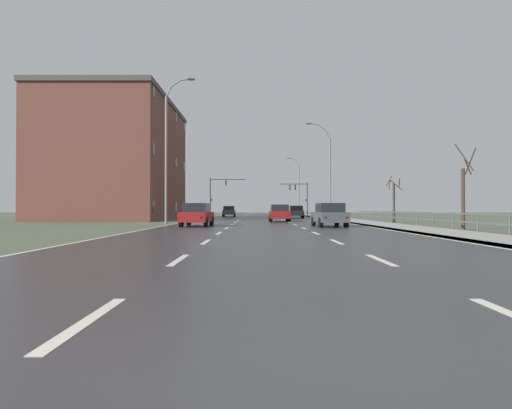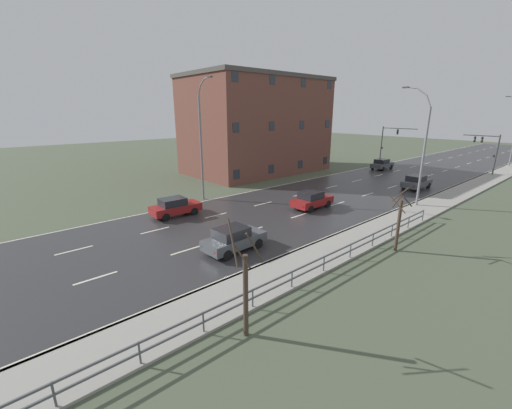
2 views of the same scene
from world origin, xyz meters
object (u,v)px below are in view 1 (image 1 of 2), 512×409
at_px(traffic_signal_right, 299,193).
at_px(car_far_left, 278,213).
at_px(street_lamp_foreground, 511,71).
at_px(traffic_signal_left, 216,191).
at_px(car_far_right, 195,215).
at_px(brick_building, 116,160).
at_px(street_lamp_midground, 327,172).
at_px(street_lamp_distant, 297,187).
at_px(car_near_right, 295,212).
at_px(car_near_left, 328,215).
at_px(car_mid_centre, 228,211).
at_px(street_lamp_left_bank, 166,152).

xyz_separation_m(traffic_signal_right, car_far_left, (-5.18, -31.35, -2.98)).
height_order(street_lamp_foreground, traffic_signal_left, street_lamp_foreground).
distance_m(car_far_right, brick_building, 23.19).
bearing_deg(car_far_right, street_lamp_foreground, -50.50).
relative_size(traffic_signal_left, car_far_left, 1.49).
bearing_deg(traffic_signal_right, traffic_signal_left, -172.72).
bearing_deg(street_lamp_midground, traffic_signal_right, 91.57).
xyz_separation_m(traffic_signal_left, brick_building, (-9.28, -20.78, 2.53)).
distance_m(street_lamp_distant, car_far_left, 42.43).
bearing_deg(street_lamp_distant, brick_building, -125.58).
height_order(street_lamp_distant, traffic_signal_right, street_lamp_distant).
distance_m(car_far_left, car_far_right, 12.08).
bearing_deg(car_near_right, brick_building, -161.83).
xyz_separation_m(car_near_left, car_far_right, (-8.84, 0.55, 0.00)).
bearing_deg(car_mid_centre, traffic_signal_right, 32.13).
xyz_separation_m(street_lamp_distant, street_lamp_left_bank, (-14.93, -47.51, 0.33)).
distance_m(traffic_signal_right, traffic_signal_left, 13.72).
xyz_separation_m(street_lamp_midground, car_near_left, (-3.11, -18.80, -4.39)).
height_order(traffic_signal_left, car_far_left, traffic_signal_left).
relative_size(traffic_signal_right, traffic_signal_left, 0.90).
height_order(car_near_right, brick_building, brick_building).
bearing_deg(car_near_right, car_far_right, -107.90).
height_order(car_mid_centre, brick_building, brick_building).
relative_size(car_far_right, brick_building, 0.21).
relative_size(street_lamp_foreground, street_lamp_midground, 1.06).
relative_size(car_far_left, car_far_right, 0.99).
bearing_deg(street_lamp_left_bank, traffic_signal_left, 88.97).
xyz_separation_m(street_lamp_distant, car_near_right, (-2.95, -26.88, -4.51)).
bearing_deg(car_far_right, brick_building, 123.20).
relative_size(street_lamp_midground, street_lamp_distant, 0.98).
xyz_separation_m(traffic_signal_left, car_far_right, (2.30, -40.03, -3.28)).
xyz_separation_m(street_lamp_foreground, car_far_right, (-11.96, 15.68, -4.70)).
xyz_separation_m(traffic_signal_left, car_far_left, (8.43, -29.62, -3.28)).
distance_m(street_lamp_distant, traffic_signal_right, 10.56).
bearing_deg(car_near_left, brick_building, 133.21).
distance_m(traffic_signal_left, car_far_right, 40.23).
relative_size(street_lamp_foreground, brick_building, 0.58).
distance_m(street_lamp_midground, car_far_left, 10.71).
distance_m(street_lamp_foreground, street_lamp_midground, 33.94).
distance_m(car_near_left, car_near_right, 25.86).
relative_size(car_near_left, car_far_left, 1.01).
xyz_separation_m(street_lamp_foreground, brick_building, (-23.53, 34.92, 1.11)).
relative_size(street_lamp_midground, traffic_signal_left, 1.74).
bearing_deg(street_lamp_midground, street_lamp_left_bank, -137.65).
relative_size(car_near_left, car_mid_centre, 1.01).
relative_size(traffic_signal_left, car_far_right, 1.47).
height_order(car_near_left, brick_building, brick_building).
xyz_separation_m(car_near_left, car_near_right, (0.21, 25.86, 0.00)).
distance_m(street_lamp_left_bank, car_far_left, 11.76).
relative_size(street_lamp_left_bank, car_mid_centre, 2.78).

